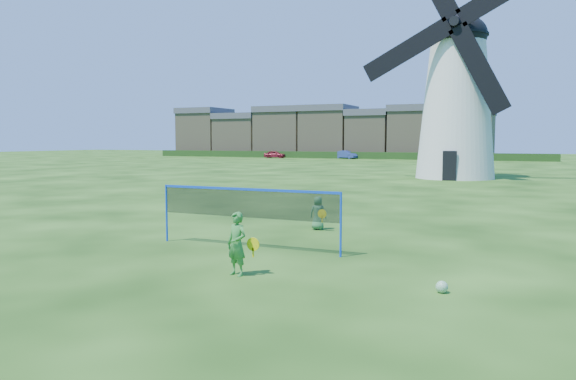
% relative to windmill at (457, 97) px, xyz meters
% --- Properties ---
extents(ground, '(220.00, 220.00, 0.00)m').
position_rel_windmill_xyz_m(ground, '(-0.65, -28.96, -5.83)').
color(ground, black).
rests_on(ground, ground).
extents(windmill, '(12.66, 5.54, 17.03)m').
position_rel_windmill_xyz_m(windmill, '(0.00, 0.00, 0.00)').
color(windmill, white).
rests_on(windmill, ground).
extents(badminton_net, '(5.05, 0.05, 1.55)m').
position_rel_windmill_xyz_m(badminton_net, '(-1.40, -28.89, -4.69)').
color(badminton_net, blue).
rests_on(badminton_net, ground).
extents(player_girl, '(0.69, 0.43, 1.31)m').
position_rel_windmill_xyz_m(player_girl, '(-0.26, -31.43, -5.18)').
color(player_girl, '#358536').
rests_on(player_girl, ground).
extents(player_boy, '(0.63, 0.42, 1.04)m').
position_rel_windmill_xyz_m(player_boy, '(-0.81, -25.40, -5.31)').
color(player_boy, '#3F8449').
rests_on(player_boy, ground).
extents(play_ball, '(0.22, 0.22, 0.22)m').
position_rel_windmill_xyz_m(play_ball, '(3.76, -31.02, -5.72)').
color(play_ball, green).
rests_on(play_ball, ground).
extents(terraced_houses, '(52.74, 8.40, 8.39)m').
position_rel_windmill_xyz_m(terraced_houses, '(-26.78, 43.04, -1.84)').
color(terraced_houses, gray).
rests_on(terraced_houses, ground).
extents(hedge, '(62.00, 0.80, 1.00)m').
position_rel_windmill_xyz_m(hedge, '(-22.65, 37.04, -5.33)').
color(hedge, '#193814').
rests_on(hedge, ground).
extents(car_left, '(3.40, 1.55, 1.13)m').
position_rel_windmill_xyz_m(car_left, '(-31.09, 34.72, -5.26)').
color(car_left, maroon).
rests_on(car_left, ground).
extents(car_right, '(3.82, 2.40, 1.19)m').
position_rel_windmill_xyz_m(car_right, '(-20.30, 36.82, -5.23)').
color(car_right, navy).
rests_on(car_right, ground).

